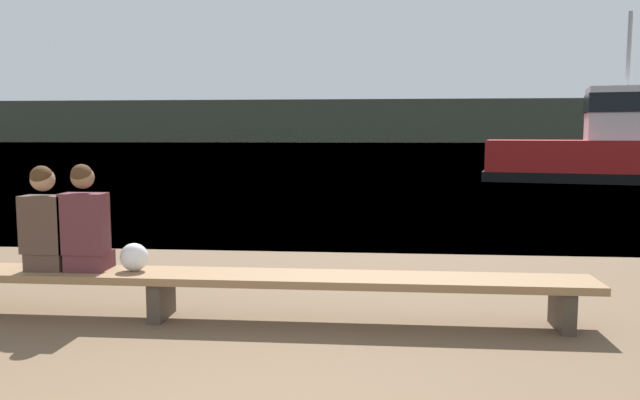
% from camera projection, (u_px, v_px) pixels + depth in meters
% --- Properties ---
extents(water_surface, '(240.00, 240.00, 0.00)m').
position_uv_depth(water_surface, '(370.00, 142.00, 127.73)').
color(water_surface, teal).
rests_on(water_surface, ground).
extents(far_shoreline, '(600.00, 12.00, 8.29)m').
position_uv_depth(far_shoreline, '(370.00, 121.00, 125.23)').
color(far_shoreline, '#424738').
rests_on(far_shoreline, ground).
extents(bench_main, '(7.68, 0.52, 0.43)m').
position_uv_depth(bench_main, '(161.00, 280.00, 5.65)').
color(bench_main, '#8E6B47').
rests_on(bench_main, ground).
extents(person_left, '(0.40, 0.37, 0.96)m').
position_uv_depth(person_left, '(46.00, 223.00, 5.69)').
color(person_left, '#4C382D').
rests_on(person_left, bench_main).
extents(person_right, '(0.40, 0.36, 0.98)m').
position_uv_depth(person_right, '(85.00, 224.00, 5.65)').
color(person_right, '#56282D').
rests_on(person_right, bench_main).
extents(shopping_bag, '(0.26, 0.19, 0.26)m').
position_uv_depth(shopping_bag, '(134.00, 257.00, 5.67)').
color(shopping_bag, white).
rests_on(shopping_bag, bench_main).
extents(tugboat_red, '(9.65, 5.30, 5.85)m').
position_uv_depth(tugboat_red, '(623.00, 152.00, 21.80)').
color(tugboat_red, '#A81919').
rests_on(tugboat_red, water_surface).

